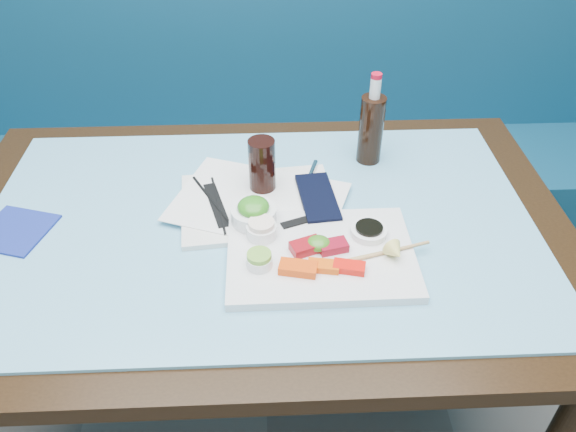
{
  "coord_description": "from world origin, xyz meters",
  "views": [
    {
      "loc": [
        0.02,
        0.49,
        1.55
      ],
      "look_at": [
        0.06,
        1.41,
        0.8
      ],
      "focal_mm": 35.0,
      "sensor_mm": 36.0,
      "label": 1
    }
  ],
  "objects_px": {
    "serving_tray": "(259,204)",
    "seaweed_bowl": "(254,216)",
    "sashimi_plate": "(321,255)",
    "blue_napkin": "(15,231)",
    "booth_bench": "(261,159)",
    "dining_table": "(260,251)",
    "cola_glass": "(262,165)",
    "cola_bottle_body": "(371,130)"
  },
  "relations": [
    {
      "from": "serving_tray",
      "to": "seaweed_bowl",
      "type": "height_order",
      "value": "seaweed_bowl"
    },
    {
      "from": "sashimi_plate",
      "to": "blue_napkin",
      "type": "bearing_deg",
      "value": 169.83
    },
    {
      "from": "booth_bench",
      "to": "dining_table",
      "type": "distance_m",
      "value": 0.89
    },
    {
      "from": "serving_tray",
      "to": "blue_napkin",
      "type": "bearing_deg",
      "value": -178.49
    },
    {
      "from": "seaweed_bowl",
      "to": "blue_napkin",
      "type": "xyz_separation_m",
      "value": [
        -0.52,
        0.01,
        -0.03
      ]
    },
    {
      "from": "serving_tray",
      "to": "seaweed_bowl",
      "type": "distance_m",
      "value": 0.08
    },
    {
      "from": "booth_bench",
      "to": "cola_glass",
      "type": "distance_m",
      "value": 0.86
    },
    {
      "from": "booth_bench",
      "to": "sashimi_plate",
      "type": "height_order",
      "value": "booth_bench"
    },
    {
      "from": "booth_bench",
      "to": "blue_napkin",
      "type": "bearing_deg",
      "value": -121.83
    },
    {
      "from": "booth_bench",
      "to": "dining_table",
      "type": "relative_size",
      "value": 2.14
    },
    {
      "from": "dining_table",
      "to": "seaweed_bowl",
      "type": "distance_m",
      "value": 0.13
    },
    {
      "from": "booth_bench",
      "to": "serving_tray",
      "type": "height_order",
      "value": "booth_bench"
    },
    {
      "from": "seaweed_bowl",
      "to": "dining_table",
      "type": "bearing_deg",
      "value": 65.5
    },
    {
      "from": "booth_bench",
      "to": "cola_bottle_body",
      "type": "relative_size",
      "value": 17.21
    },
    {
      "from": "dining_table",
      "to": "cola_bottle_body",
      "type": "distance_m",
      "value": 0.41
    },
    {
      "from": "blue_napkin",
      "to": "cola_bottle_body",
      "type": "bearing_deg",
      "value": 17.18
    },
    {
      "from": "serving_tray",
      "to": "sashimi_plate",
      "type": "bearing_deg",
      "value": -60.64
    },
    {
      "from": "blue_napkin",
      "to": "seaweed_bowl",
      "type": "bearing_deg",
      "value": -0.9
    },
    {
      "from": "sashimi_plate",
      "to": "cola_glass",
      "type": "relative_size",
      "value": 2.98
    },
    {
      "from": "booth_bench",
      "to": "serving_tray",
      "type": "relative_size",
      "value": 8.62
    },
    {
      "from": "seaweed_bowl",
      "to": "blue_napkin",
      "type": "distance_m",
      "value": 0.52
    },
    {
      "from": "cola_bottle_body",
      "to": "booth_bench",
      "type": "bearing_deg",
      "value": 115.02
    },
    {
      "from": "cola_glass",
      "to": "blue_napkin",
      "type": "xyz_separation_m",
      "value": [
        -0.54,
        -0.12,
        -0.07
      ]
    },
    {
      "from": "booth_bench",
      "to": "blue_napkin",
      "type": "distance_m",
      "value": 1.07
    },
    {
      "from": "dining_table",
      "to": "sashimi_plate",
      "type": "bearing_deg",
      "value": -44.82
    },
    {
      "from": "seaweed_bowl",
      "to": "serving_tray",
      "type": "bearing_deg",
      "value": 82.41
    },
    {
      "from": "sashimi_plate",
      "to": "blue_napkin",
      "type": "distance_m",
      "value": 0.67
    },
    {
      "from": "sashimi_plate",
      "to": "cola_bottle_body",
      "type": "distance_m",
      "value": 0.4
    },
    {
      "from": "dining_table",
      "to": "cola_glass",
      "type": "xyz_separation_m",
      "value": [
        0.01,
        0.11,
        0.17
      ]
    },
    {
      "from": "seaweed_bowl",
      "to": "cola_glass",
      "type": "distance_m",
      "value": 0.14
    },
    {
      "from": "sashimi_plate",
      "to": "seaweed_bowl",
      "type": "relative_size",
      "value": 3.84
    },
    {
      "from": "cola_glass",
      "to": "blue_napkin",
      "type": "height_order",
      "value": "cola_glass"
    },
    {
      "from": "serving_tray",
      "to": "blue_napkin",
      "type": "xyz_separation_m",
      "value": [
        -0.53,
        -0.07,
        -0.0
      ]
    },
    {
      "from": "cola_glass",
      "to": "serving_tray",
      "type": "bearing_deg",
      "value": -100.3
    },
    {
      "from": "dining_table",
      "to": "cola_glass",
      "type": "height_order",
      "value": "cola_glass"
    },
    {
      "from": "booth_bench",
      "to": "dining_table",
      "type": "bearing_deg",
      "value": -90.0
    },
    {
      "from": "dining_table",
      "to": "seaweed_bowl",
      "type": "height_order",
      "value": "seaweed_bowl"
    },
    {
      "from": "serving_tray",
      "to": "cola_glass",
      "type": "distance_m",
      "value": 0.09
    },
    {
      "from": "sashimi_plate",
      "to": "seaweed_bowl",
      "type": "distance_m",
      "value": 0.17
    },
    {
      "from": "booth_bench",
      "to": "sashimi_plate",
      "type": "distance_m",
      "value": 1.05
    },
    {
      "from": "seaweed_bowl",
      "to": "cola_bottle_body",
      "type": "distance_m",
      "value": 0.39
    },
    {
      "from": "serving_tray",
      "to": "cola_bottle_body",
      "type": "bearing_deg",
      "value": 27.53
    }
  ]
}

